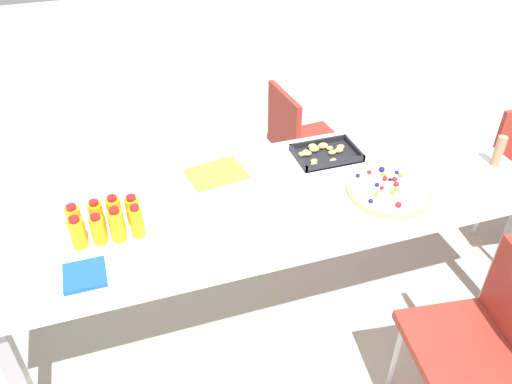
% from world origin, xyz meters
% --- Properties ---
extents(ground_plane, '(12.00, 12.00, 0.00)m').
position_xyz_m(ground_plane, '(0.00, 0.00, 0.00)').
color(ground_plane, '#B2A899').
extents(party_table, '(2.39, 0.81, 0.75)m').
position_xyz_m(party_table, '(0.00, 0.00, 0.68)').
color(party_table, white).
rests_on(party_table, ground_plane).
extents(chair_near_right, '(0.45, 0.45, 0.83)m').
position_xyz_m(chair_near_right, '(0.59, -0.78, 0.50)').
color(chair_near_right, maroon).
rests_on(chair_near_right, ground_plane).
extents(chair_far_right, '(0.43, 0.43, 0.83)m').
position_xyz_m(chair_far_right, '(0.47, 0.77, 0.50)').
color(chair_far_right, maroon).
rests_on(chair_far_right, ground_plane).
extents(juice_bottle_0, '(0.06, 0.06, 0.14)m').
position_xyz_m(juice_bottle_0, '(-0.80, -0.08, 0.81)').
color(juice_bottle_0, '#FAAE14').
rests_on(juice_bottle_0, party_table).
extents(juice_bottle_1, '(0.06, 0.06, 0.13)m').
position_xyz_m(juice_bottle_1, '(-0.73, -0.08, 0.81)').
color(juice_bottle_1, '#FAAE14').
rests_on(juice_bottle_1, party_table).
extents(juice_bottle_2, '(0.06, 0.06, 0.15)m').
position_xyz_m(juice_bottle_2, '(-0.65, -0.08, 0.82)').
color(juice_bottle_2, '#F9AE14').
rests_on(juice_bottle_2, party_table).
extents(juice_bottle_3, '(0.05, 0.05, 0.15)m').
position_xyz_m(juice_bottle_3, '(-0.58, -0.08, 0.81)').
color(juice_bottle_3, '#F8AC14').
rests_on(juice_bottle_3, party_table).
extents(juice_bottle_4, '(0.06, 0.06, 0.15)m').
position_xyz_m(juice_bottle_4, '(-0.81, -0.01, 0.82)').
color(juice_bottle_4, '#FAAE14').
rests_on(juice_bottle_4, party_table).
extents(juice_bottle_5, '(0.06, 0.06, 0.14)m').
position_xyz_m(juice_bottle_5, '(-0.72, 0.00, 0.81)').
color(juice_bottle_5, '#F9AB14').
rests_on(juice_bottle_5, party_table).
extents(juice_bottle_6, '(0.06, 0.06, 0.15)m').
position_xyz_m(juice_bottle_6, '(-0.65, -0.00, 0.82)').
color(juice_bottle_6, '#F9AD14').
rests_on(juice_bottle_6, party_table).
extents(juice_bottle_7, '(0.06, 0.06, 0.13)m').
position_xyz_m(juice_bottle_7, '(-0.58, -0.00, 0.81)').
color(juice_bottle_7, '#F8AB14').
rests_on(juice_bottle_7, party_table).
extents(fruit_pizza, '(0.36, 0.36, 0.05)m').
position_xyz_m(fruit_pizza, '(0.50, -0.15, 0.76)').
color(fruit_pizza, tan).
rests_on(fruit_pizza, party_table).
extents(snack_tray, '(0.31, 0.22, 0.04)m').
position_xyz_m(snack_tray, '(0.36, 0.22, 0.76)').
color(snack_tray, black).
rests_on(snack_tray, party_table).
extents(plate_stack, '(0.21, 0.21, 0.02)m').
position_xyz_m(plate_stack, '(-0.03, -0.01, 0.76)').
color(plate_stack, silver).
rests_on(plate_stack, party_table).
extents(napkin_stack, '(0.15, 0.15, 0.02)m').
position_xyz_m(napkin_stack, '(-0.80, -0.25, 0.75)').
color(napkin_stack, '#194CA5').
rests_on(napkin_stack, party_table).
extents(cardboard_tube, '(0.04, 0.04, 0.15)m').
position_xyz_m(cardboard_tube, '(1.10, -0.10, 0.82)').
color(cardboard_tube, '#9E7A56').
rests_on(cardboard_tube, party_table).
extents(paper_folder, '(0.29, 0.24, 0.01)m').
position_xyz_m(paper_folder, '(-0.18, 0.23, 0.75)').
color(paper_folder, yellow).
rests_on(paper_folder, party_table).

